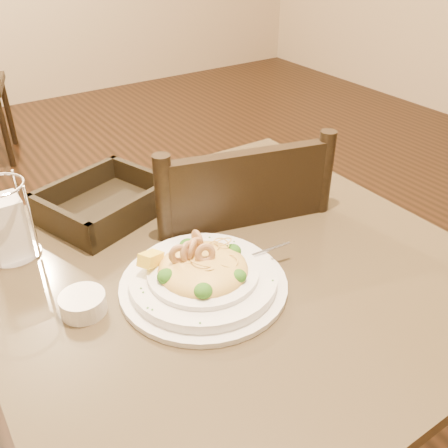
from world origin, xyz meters
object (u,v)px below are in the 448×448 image
drink_glass (290,175)px  butter_ramekin (83,304)px  pasta_bowl (203,275)px  napkin_caddy (7,226)px  bread_basket (105,205)px  dining_chair_near (227,275)px  side_plate (225,204)px  main_table (229,349)px

drink_glass → butter_ramekin: drink_glass is taller
pasta_bowl → napkin_caddy: (-0.26, 0.29, 0.04)m
drink_glass → bread_basket: bearing=155.8°
dining_chair_near → bread_basket: bearing=-2.3°
bread_basket → side_plate: bearing=-26.4°
pasta_bowl → butter_ramekin: (-0.20, 0.06, -0.01)m
butter_ramekin → napkin_caddy: bearing=103.4°
drink_glass → butter_ramekin: size_ratio=1.58×
dining_chair_near → drink_glass: bearing=155.1°
main_table → drink_glass: size_ratio=7.28×
butter_ramekin → dining_chair_near: bearing=25.0°
dining_chair_near → pasta_bowl: bearing=63.1°
napkin_caddy → side_plate: bearing=-9.0°
drink_glass → side_plate: 0.16m
pasta_bowl → napkin_caddy: bearing=131.5°
dining_chair_near → bread_basket: (-0.27, 0.08, 0.27)m
main_table → side_plate: size_ratio=5.37×
bread_basket → butter_ramekin: bread_basket is taller
side_plate → bread_basket: bearing=153.6°
pasta_bowl → butter_ramekin: pasta_bowl is taller
dining_chair_near → bread_basket: size_ratio=3.04×
main_table → side_plate: (0.12, 0.19, 0.24)m
bread_basket → side_plate: (0.24, -0.12, -0.02)m
dining_chair_near → napkin_caddy: bearing=10.5°
main_table → dining_chair_near: 0.27m
main_table → napkin_caddy: size_ratio=5.59×
napkin_caddy → butter_ramekin: napkin_caddy is taller
dining_chair_near → drink_glass: 0.34m
dining_chair_near → napkin_caddy: 0.58m
side_plate → pasta_bowl: bearing=-131.8°
napkin_caddy → main_table: bearing=-37.4°
drink_glass → napkin_caddy: 0.61m
drink_glass → main_table: bearing=-152.5°
pasta_bowl → napkin_caddy: size_ratio=2.10×
pasta_bowl → bread_basket: bearing=97.7°
bread_basket → napkin_caddy: napkin_caddy is taller
pasta_bowl → side_plate: 0.30m
drink_glass → pasta_bowl: bearing=-153.8°
pasta_bowl → drink_glass: (0.34, 0.17, 0.03)m
napkin_caddy → dining_chair_near: bearing=-3.8°
side_plate → butter_ramekin: butter_ramekin is taller
drink_glass → napkin_caddy: bearing=168.2°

